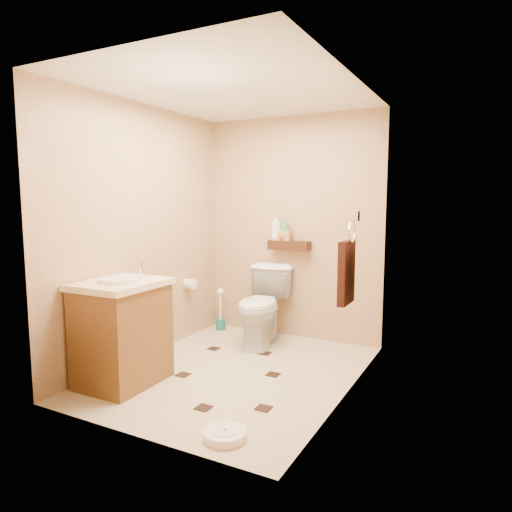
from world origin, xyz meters
The scene contains 19 objects.
ground centered at (0.00, 0.00, 0.00)m, with size 2.50×2.50×0.00m, color tan.
wall_back centered at (0.00, 1.25, 1.20)m, with size 2.00×0.04×2.40m, color tan.
wall_front centered at (0.00, -1.25, 1.20)m, with size 2.00×0.04×2.40m, color tan.
wall_left centered at (-1.00, 0.00, 1.20)m, with size 0.04×2.50×2.40m, color tan.
wall_right centered at (1.00, 0.00, 1.20)m, with size 0.04×2.50×2.40m, color tan.
ceiling centered at (0.00, 0.00, 2.40)m, with size 2.00×2.50×0.02m, color silver.
wall_shelf centered at (0.00, 1.17, 1.02)m, with size 0.46×0.14×0.10m, color #3E2211.
floor_accents centered at (0.03, -0.07, 0.00)m, with size 1.16×1.38×0.01m.
toilet centered at (-0.15, 0.83, 0.41)m, with size 0.46×0.80×0.81m, color white.
vanity centered at (-0.70, -0.63, 0.44)m, with size 0.59×0.71×0.99m.
bathroom_scale centered at (0.51, -1.01, 0.03)m, with size 0.36×0.36×0.06m.
toilet_brush centered at (-0.82, 1.07, 0.17)m, with size 0.11×0.11×0.49m.
towel_ring centered at (0.91, 0.25, 0.95)m, with size 0.12×0.30×0.76m.
toilet_paper centered at (-0.94, 0.65, 0.60)m, with size 0.12×0.11×0.12m.
bottle_a centered at (-0.15, 1.17, 1.21)m, with size 0.11×0.11×0.29m, color white.
bottle_b centered at (-0.11, 1.17, 1.15)m, with size 0.07×0.07×0.16m, color yellow.
bottle_c centered at (-0.08, 1.17, 1.14)m, with size 0.11×0.11×0.15m, color #D64319.
bottle_d centered at (-0.06, 1.17, 1.19)m, with size 0.09×0.09×0.24m, color #39AC5E.
bottle_e centered at (-0.03, 1.17, 1.15)m, with size 0.08×0.08×0.17m, color #D27A46.
Camera 1 is at (1.96, -3.34, 1.51)m, focal length 32.00 mm.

